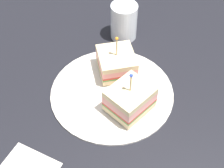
{
  "coord_description": "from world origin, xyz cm",
  "views": [
    {
      "loc": [
        1.7,
        -44.55,
        52.83
      ],
      "look_at": [
        0.0,
        0.0,
        2.91
      ],
      "focal_mm": 51.22,
      "sensor_mm": 36.0,
      "label": 1
    }
  ],
  "objects": [
    {
      "name": "ground_plane",
      "position": [
        0.0,
        0.0,
        -1.0
      ],
      "size": [
        92.68,
        92.68,
        2.0
      ],
      "primitive_type": "cube",
      "color": "black"
    },
    {
      "name": "plate",
      "position": [
        0.0,
        0.0,
        0.46
      ],
      "size": [
        26.43,
        26.43,
        0.91
      ],
      "primitive_type": "cylinder",
      "color": "silver",
      "rests_on": "ground_plane"
    },
    {
      "name": "sandwich_half_front",
      "position": [
        3.69,
        -4.47,
        3.61
      ],
      "size": [
        11.02,
        11.09,
        9.85
      ],
      "color": "beige",
      "rests_on": "plate"
    },
    {
      "name": "drink_glass",
      "position": [
        2.18,
        19.36,
        4.09
      ],
      "size": [
        6.56,
        6.56,
        9.05
      ],
      "color": "silver",
      "rests_on": "ground_plane"
    },
    {
      "name": "sandwich_half_back",
      "position": [
        0.76,
        6.11,
        3.28
      ],
      "size": [
        9.62,
        10.05,
        9.59
      ],
      "color": "beige",
      "rests_on": "plate"
    }
  ]
}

